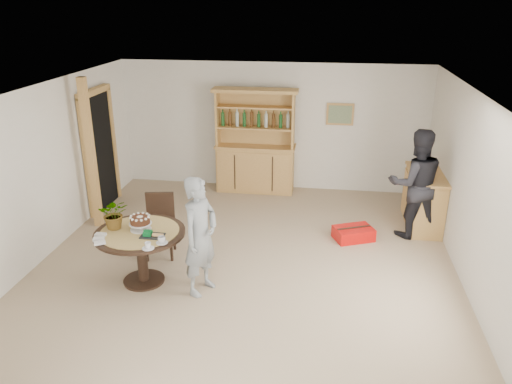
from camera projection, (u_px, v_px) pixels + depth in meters
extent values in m
plane|color=tan|center=(243.00, 272.00, 7.06)|extent=(7.00, 7.00, 0.00)
cube|color=white|center=(272.00, 127.00, 9.83)|extent=(6.00, 0.04, 2.50)
cube|color=white|center=(153.00, 374.00, 3.38)|extent=(6.00, 0.04, 2.50)
cube|color=white|center=(32.00, 179.00, 7.02)|extent=(0.04, 7.00, 2.50)
cube|color=white|center=(479.00, 203.00, 6.20)|extent=(0.04, 7.00, 2.50)
cube|color=white|center=(241.00, 96.00, 6.15)|extent=(6.00, 7.00, 0.04)
cube|color=tan|center=(340.00, 114.00, 9.52)|extent=(0.52, 0.03, 0.42)
cube|color=#59724C|center=(340.00, 114.00, 9.50)|extent=(0.44, 0.02, 0.34)
cube|color=black|center=(100.00, 152.00, 8.92)|extent=(0.10, 0.90, 2.10)
cube|color=tan|center=(88.00, 161.00, 8.46)|extent=(0.12, 0.10, 2.10)
cube|color=tan|center=(112.00, 144.00, 9.38)|extent=(0.12, 0.10, 2.10)
cube|color=tan|center=(94.00, 92.00, 8.53)|extent=(0.12, 1.10, 0.10)
cube|color=tan|center=(91.00, 155.00, 8.08)|extent=(0.12, 0.12, 2.50)
cube|color=tan|center=(256.00, 169.00, 9.93)|extent=(1.50, 0.50, 0.90)
cube|color=tan|center=(256.00, 146.00, 9.75)|extent=(1.56, 0.54, 0.04)
cube|color=tan|center=(256.00, 117.00, 9.64)|extent=(1.50, 0.04, 1.06)
cube|color=tan|center=(218.00, 118.00, 9.61)|extent=(0.04, 0.34, 1.06)
cube|color=tan|center=(293.00, 120.00, 9.41)|extent=(0.04, 0.34, 1.06)
cube|color=tan|center=(255.00, 128.00, 9.57)|extent=(1.44, 0.32, 0.03)
cube|color=tan|center=(255.00, 107.00, 9.42)|extent=(1.44, 0.32, 0.03)
cube|color=tan|center=(255.00, 90.00, 9.31)|extent=(1.62, 0.40, 0.06)
cylinder|color=#194C1E|center=(226.00, 119.00, 9.59)|extent=(0.07, 0.07, 0.28)
cylinder|color=#4C2D14|center=(235.00, 119.00, 9.57)|extent=(0.07, 0.07, 0.28)
cylinder|color=#B2BFB2|center=(243.00, 119.00, 9.54)|extent=(0.07, 0.07, 0.28)
cylinder|color=#194C1E|center=(251.00, 120.00, 9.52)|extent=(0.07, 0.07, 0.28)
cylinder|color=#4C2D14|center=(259.00, 120.00, 9.50)|extent=(0.07, 0.07, 0.28)
cylinder|color=#B2BFB2|center=(268.00, 120.00, 9.48)|extent=(0.07, 0.07, 0.28)
cylinder|color=#194C1E|center=(276.00, 120.00, 9.46)|extent=(0.07, 0.07, 0.28)
cylinder|color=#4C2D14|center=(284.00, 121.00, 9.44)|extent=(0.07, 0.07, 0.28)
cube|color=tan|center=(424.00, 201.00, 8.37)|extent=(0.50, 1.20, 0.90)
cube|color=tan|center=(427.00, 174.00, 8.20)|extent=(0.54, 1.26, 0.04)
cylinder|color=black|center=(140.00, 233.00, 6.58)|extent=(1.20, 1.20, 0.04)
cylinder|color=black|center=(142.00, 258.00, 6.72)|extent=(0.14, 0.14, 0.70)
cylinder|color=black|center=(144.00, 280.00, 6.84)|extent=(0.56, 0.56, 0.03)
cylinder|color=tan|center=(140.00, 231.00, 6.57)|extent=(1.04, 1.04, 0.01)
cube|color=black|center=(160.00, 228.00, 7.38)|extent=(0.49, 0.49, 0.04)
cube|color=black|center=(160.00, 208.00, 7.46)|extent=(0.42, 0.11, 0.46)
cube|color=black|center=(159.00, 194.00, 7.38)|extent=(0.42, 0.12, 0.05)
cube|color=black|center=(147.00, 248.00, 7.29)|extent=(0.04, 0.04, 0.44)
cube|color=black|center=(171.00, 247.00, 7.30)|extent=(0.04, 0.04, 0.44)
cube|color=black|center=(151.00, 237.00, 7.62)|extent=(0.04, 0.04, 0.44)
cube|color=black|center=(174.00, 236.00, 7.63)|extent=(0.04, 0.03, 0.44)
cylinder|color=white|center=(141.00, 229.00, 6.62)|extent=(0.28, 0.28, 0.01)
cylinder|color=white|center=(141.00, 226.00, 6.60)|extent=(0.05, 0.05, 0.08)
cylinder|color=white|center=(140.00, 223.00, 6.59)|extent=(0.30, 0.30, 0.01)
cylinder|color=#4E2A16|center=(140.00, 220.00, 6.57)|extent=(0.26, 0.26, 0.09)
cylinder|color=white|center=(140.00, 217.00, 6.55)|extent=(0.08, 0.08, 0.01)
sphere|color=white|center=(148.00, 217.00, 6.54)|extent=(0.04, 0.04, 0.04)
sphere|color=white|center=(149.00, 215.00, 6.59)|extent=(0.04, 0.04, 0.04)
sphere|color=white|center=(147.00, 214.00, 6.64)|extent=(0.04, 0.04, 0.04)
sphere|color=white|center=(143.00, 213.00, 6.66)|extent=(0.04, 0.04, 0.04)
sphere|color=white|center=(138.00, 213.00, 6.66)|extent=(0.04, 0.04, 0.04)
sphere|color=white|center=(134.00, 215.00, 6.62)|extent=(0.04, 0.04, 0.04)
sphere|color=white|center=(131.00, 216.00, 6.57)|extent=(0.04, 0.04, 0.04)
sphere|color=white|center=(130.00, 218.00, 6.51)|extent=(0.04, 0.04, 0.04)
sphere|color=white|center=(132.00, 220.00, 6.46)|extent=(0.04, 0.04, 0.04)
sphere|color=white|center=(136.00, 221.00, 6.44)|extent=(0.04, 0.04, 0.04)
sphere|color=white|center=(141.00, 220.00, 6.45)|extent=(0.04, 0.04, 0.04)
sphere|color=white|center=(146.00, 219.00, 6.48)|extent=(0.04, 0.04, 0.04)
imported|color=#3F7233|center=(114.00, 214.00, 6.59)|extent=(0.47, 0.44, 0.42)
cube|color=black|center=(152.00, 236.00, 6.43)|extent=(0.30, 0.20, 0.01)
cube|color=#0B6B2D|center=(148.00, 233.00, 6.43)|extent=(0.10, 0.10, 0.06)
cube|color=#0B6B2D|center=(148.00, 231.00, 6.41)|extent=(0.11, 0.02, 0.01)
cylinder|color=silver|center=(162.00, 243.00, 6.26)|extent=(0.15, 0.15, 0.01)
imported|color=silver|center=(162.00, 240.00, 6.24)|extent=(0.10, 0.10, 0.08)
cylinder|color=silver|center=(148.00, 248.00, 6.12)|extent=(0.15, 0.15, 0.01)
imported|color=silver|center=(148.00, 245.00, 6.10)|extent=(0.08, 0.08, 0.07)
cube|color=white|center=(101.00, 235.00, 6.44)|extent=(0.14, 0.08, 0.03)
cube|color=white|center=(99.00, 239.00, 6.33)|extent=(0.16, 0.11, 0.03)
cube|color=white|center=(100.00, 243.00, 6.23)|extent=(0.16, 0.14, 0.03)
imported|color=gray|center=(200.00, 236.00, 6.35)|extent=(0.58, 0.68, 1.59)
imported|color=black|center=(415.00, 184.00, 7.87)|extent=(0.96, 0.80, 1.78)
cube|color=red|center=(353.00, 233.00, 8.00)|extent=(0.71, 0.61, 0.20)
cube|color=black|center=(354.00, 228.00, 7.96)|extent=(0.53, 0.26, 0.01)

